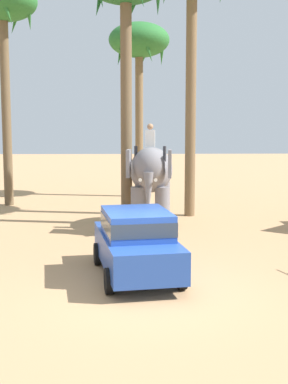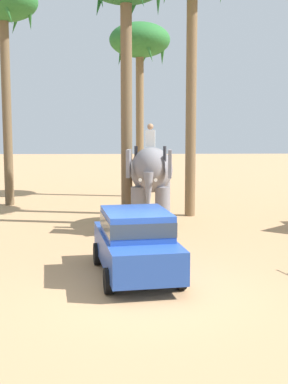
{
  "view_description": "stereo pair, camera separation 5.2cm",
  "coord_description": "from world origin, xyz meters",
  "px_view_note": "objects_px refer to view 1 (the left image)",
  "views": [
    {
      "loc": [
        -0.43,
        -11.6,
        3.77
      ],
      "look_at": [
        0.21,
        5.5,
        1.6
      ],
      "focal_mm": 48.28,
      "sensor_mm": 36.0,
      "label": 1
    },
    {
      "loc": [
        -0.38,
        -11.6,
        3.77
      ],
      "look_at": [
        0.21,
        5.5,
        1.6
      ],
      "focal_mm": 48.28,
      "sensor_mm": 36.0,
      "label": 2
    }
  ],
  "objects_px": {
    "palm_tree_leaning_seaward": "(139,46)",
    "car_sedan_foreground": "(136,240)",
    "elephant_with_mahout": "(151,175)",
    "palm_tree_left_of_road": "(3,11)"
  },
  "relations": [
    {
      "from": "car_sedan_foreground",
      "to": "elephant_with_mahout",
      "type": "bearing_deg",
      "value": 83.84
    },
    {
      "from": "palm_tree_leaning_seaward",
      "to": "car_sedan_foreground",
      "type": "bearing_deg",
      "value": -91.9
    },
    {
      "from": "car_sedan_foreground",
      "to": "palm_tree_leaning_seaward",
      "type": "distance_m",
      "value": 16.67
    },
    {
      "from": "car_sedan_foreground",
      "to": "palm_tree_left_of_road",
      "type": "distance_m",
      "value": 15.86
    },
    {
      "from": "palm_tree_left_of_road",
      "to": "elephant_with_mahout",
      "type": "bearing_deg",
      "value": -41.17
    },
    {
      "from": "car_sedan_foreground",
      "to": "palm_tree_left_of_road",
      "type": "bearing_deg",
      "value": 115.7
    },
    {
      "from": "palm_tree_left_of_road",
      "to": "palm_tree_leaning_seaward",
      "type": "distance_m",
      "value": 7.1
    },
    {
      "from": "elephant_with_mahout",
      "to": "palm_tree_left_of_road",
      "type": "distance_m",
      "value": 11.28
    },
    {
      "from": "palm_tree_left_of_road",
      "to": "palm_tree_leaning_seaward",
      "type": "height_order",
      "value": "palm_tree_left_of_road"
    },
    {
      "from": "car_sedan_foreground",
      "to": "elephant_with_mahout",
      "type": "height_order",
      "value": "elephant_with_mahout"
    }
  ]
}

